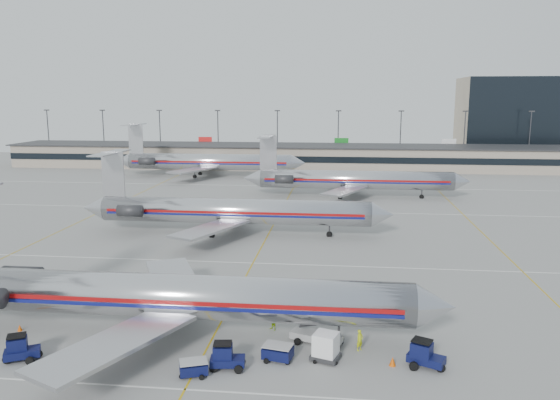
# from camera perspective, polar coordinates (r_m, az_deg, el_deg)

# --- Properties ---
(ground) EXTENTS (260.00, 260.00, 0.00)m
(ground) POSITION_cam_1_polar(r_m,az_deg,el_deg) (54.22, -4.55, -9.69)
(ground) COLOR gray
(ground) RESTS_ON ground
(apron_markings) EXTENTS (160.00, 0.15, 0.02)m
(apron_markings) POSITION_cam_1_polar(r_m,az_deg,el_deg) (63.54, -2.84, -6.58)
(apron_markings) COLOR silver
(apron_markings) RESTS_ON ground
(terminal) EXTENTS (162.00, 17.00, 6.25)m
(terminal) POSITION_cam_1_polar(r_m,az_deg,el_deg) (149.03, 2.55, 4.58)
(terminal) COLOR gray
(terminal) RESTS_ON ground
(light_mast_row) EXTENTS (163.60, 0.40, 15.28)m
(light_mast_row) POSITION_cam_1_polar(r_m,az_deg,el_deg) (162.52, 2.90, 7.00)
(light_mast_row) COLOR #38383D
(light_mast_row) RESTS_ON ground
(distant_building) EXTENTS (30.00, 20.00, 25.00)m
(distant_building) POSITION_cam_1_polar(r_m,az_deg,el_deg) (185.50, 22.91, 7.85)
(distant_building) COLOR tan
(distant_building) RESTS_ON ground
(jet_foreground) EXTENTS (44.31, 26.09, 11.60)m
(jet_foreground) POSITION_cam_1_polar(r_m,az_deg,el_deg) (45.03, -12.40, -9.67)
(jet_foreground) COLOR silver
(jet_foreground) RESTS_ON ground
(jet_second_row) EXTENTS (43.95, 25.88, 11.50)m
(jet_second_row) POSITION_cam_1_polar(r_m,az_deg,el_deg) (76.27, -5.41, -1.12)
(jet_second_row) COLOR silver
(jet_second_row) RESTS_ON ground
(jet_third_row) EXTENTS (43.13, 26.53, 11.79)m
(jet_third_row) POSITION_cam_1_polar(r_m,az_deg,el_deg) (105.36, 7.39, 2.14)
(jet_third_row) COLOR silver
(jet_third_row) RESTS_ON ground
(jet_back_row) EXTENTS (46.66, 28.70, 12.76)m
(jet_back_row) POSITION_cam_1_polar(r_m,az_deg,el_deg) (133.03, -7.78, 4.01)
(jet_back_row) COLOR silver
(jet_back_row) RESTS_ON ground
(tug_left) EXTENTS (2.71, 2.16, 1.97)m
(tug_left) POSITION_cam_1_polar(r_m,az_deg,el_deg) (45.02, -25.53, -13.88)
(tug_left) COLOR #0A0F39
(tug_left) RESTS_ON ground
(tug_center) EXTENTS (2.54, 1.48, 1.96)m
(tug_center) POSITION_cam_1_polar(r_m,az_deg,el_deg) (39.98, -5.72, -16.02)
(tug_center) COLOR #0A0F39
(tug_center) RESTS_ON ground
(tug_right) EXTENTS (2.83, 2.24, 2.06)m
(tug_right) POSITION_cam_1_polar(r_m,az_deg,el_deg) (41.27, 14.83, -15.38)
(tug_right) COLOR #0A0F39
(tug_right) RESTS_ON ground
(cart_inner) EXTENTS (2.21, 1.85, 1.07)m
(cart_inner) POSITION_cam_1_polar(r_m,az_deg,el_deg) (39.58, -9.02, -16.92)
(cart_inner) COLOR #0A0F39
(cart_inner) RESTS_ON ground
(cart_outer) EXTENTS (2.34, 1.84, 1.18)m
(cart_outer) POSITION_cam_1_polar(r_m,az_deg,el_deg) (41.08, -0.23, -15.61)
(cart_outer) COLOR #0A0F39
(cart_outer) RESTS_ON ground
(uld_container) EXTENTS (2.37, 2.17, 2.06)m
(uld_container) POSITION_cam_1_polar(r_m,az_deg,el_deg) (41.07, 4.80, -15.02)
(uld_container) COLOR #2D2D30
(uld_container) RESTS_ON ground
(belt_loader) EXTENTS (4.88, 2.74, 2.50)m
(belt_loader) POSITION_cam_1_polar(r_m,az_deg,el_deg) (43.79, 3.96, -13.85)
(belt_loader) COLOR #9B9B9B
(belt_loader) RESTS_ON ground
(ramp_worker_near) EXTENTS (0.70, 0.70, 1.64)m
(ramp_worker_near) POSITION_cam_1_polar(r_m,az_deg,el_deg) (42.85, 8.33, -14.29)
(ramp_worker_near) COLOR #B3C412
(ramp_worker_near) RESTS_ON ground
(ramp_worker_far) EXTENTS (0.94, 0.91, 1.53)m
(ramp_worker_far) POSITION_cam_1_polar(r_m,az_deg,el_deg) (45.83, -0.72, -12.54)
(ramp_worker_far) COLOR #AEE215
(ramp_worker_far) RESTS_ON ground
(cone_right) EXTENTS (0.56, 0.56, 0.66)m
(cone_right) POSITION_cam_1_polar(r_m,az_deg,el_deg) (41.26, 11.68, -16.18)
(cone_right) COLOR #D34E07
(cone_right) RESTS_ON ground
(cone_left) EXTENTS (0.51, 0.51, 0.53)m
(cone_left) POSITION_cam_1_polar(r_m,az_deg,el_deg) (50.59, -25.55, -11.95)
(cone_left) COLOR #D34E07
(cone_left) RESTS_ON ground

